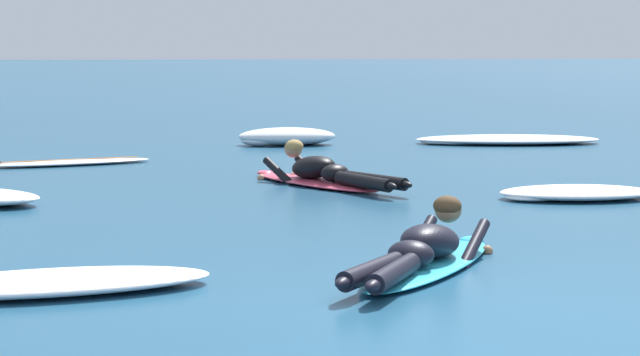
# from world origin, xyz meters

# --- Properties ---
(ground_plane) EXTENTS (120.00, 120.00, 0.00)m
(ground_plane) POSITION_xyz_m (0.00, 10.00, 0.00)
(ground_plane) COLOR navy
(surfer_near) EXTENTS (1.61, 2.48, 0.55)m
(surfer_near) POSITION_xyz_m (-0.23, 1.52, 0.14)
(surfer_near) COLOR #2DB2D1
(surfer_near) RESTS_ON ground
(surfer_far) EXTENTS (1.77, 2.43, 0.53)m
(surfer_far) POSITION_xyz_m (-0.60, 6.54, 0.14)
(surfer_far) COLOR #E54C66
(surfer_far) RESTS_ON ground
(drifting_surfboard) EXTENTS (2.22, 1.19, 0.16)m
(drifting_surfboard) POSITION_xyz_m (-3.78, 8.99, 0.03)
(drifting_surfboard) COLOR silver
(drifting_surfboard) RESTS_ON ground
(whitewater_front) EXTENTS (1.53, 0.84, 0.27)m
(whitewater_front) POSITION_xyz_m (-0.76, 11.63, 0.13)
(whitewater_front) COLOR white
(whitewater_front) RESTS_ON ground
(whitewater_mid_right) EXTENTS (2.92, 1.25, 0.13)m
(whitewater_mid_right) POSITION_xyz_m (2.69, 11.64, 0.06)
(whitewater_mid_right) COLOR white
(whitewater_mid_right) RESTS_ON ground
(whitewater_back) EXTENTS (1.64, 0.87, 0.14)m
(whitewater_back) POSITION_xyz_m (1.98, 5.28, 0.06)
(whitewater_back) COLOR white
(whitewater_back) RESTS_ON ground
(whitewater_far_band) EXTENTS (2.31, 1.24, 0.13)m
(whitewater_far_band) POSITION_xyz_m (-2.85, 0.98, 0.06)
(whitewater_far_band) COLOR white
(whitewater_far_band) RESTS_ON ground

